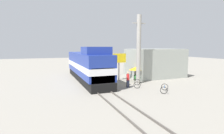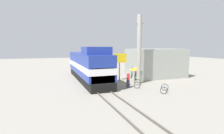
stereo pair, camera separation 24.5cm
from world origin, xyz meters
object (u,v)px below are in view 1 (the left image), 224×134
locomotive (88,66)px  person_bystander (128,79)px  vendor_umbrella (136,68)px  bicycle (137,83)px  utility_pole (139,49)px  billboard_sign (119,60)px  bicycle_spare (164,88)px

locomotive → person_bystander: 6.78m
vendor_umbrella → locomotive: bearing=157.4°
locomotive → bicycle: 7.59m
locomotive → person_bystander: size_ratio=8.46×
utility_pole → vendor_umbrella: 3.13m
billboard_sign → bicycle: bearing=-85.1°
utility_pole → bicycle_spare: bearing=-85.9°
locomotive → person_bystander: (3.37, -5.79, -1.04)m
utility_pole → bicycle: bearing=-123.0°
locomotive → bicycle_spare: bearing=-56.5°
locomotive → billboard_sign: locomotive is taller
utility_pole → person_bystander: bearing=-144.6°
locomotive → billboard_sign: bearing=-17.2°
bicycle → locomotive: bearing=157.4°
billboard_sign → bicycle_spare: (1.81, -7.75, -2.49)m
billboard_sign → person_bystander: size_ratio=2.07×
billboard_sign → bicycle: size_ratio=1.97×
locomotive → bicycle_spare: locomotive is taller
locomotive → vendor_umbrella: bearing=-22.6°
person_bystander → utility_pole: bearing=35.4°
locomotive → bicycle: bearing=-52.0°
bicycle_spare → billboard_sign: bearing=-36.0°
locomotive → bicycle: locomotive is taller
person_bystander → bicycle_spare: bearing=-51.1°
locomotive → bicycle_spare: size_ratio=9.12×
vendor_umbrella → billboard_sign: billboard_sign is taller
vendor_umbrella → bicycle: size_ratio=1.01×
billboard_sign → utility_pole: bearing=-63.1°
utility_pole → person_bystander: (-2.27, -1.61, -3.36)m
person_bystander → bicycle: size_ratio=0.95×
vendor_umbrella → bicycle: (-1.58, -3.29, -1.34)m
vendor_umbrella → bicycle_spare: size_ratio=1.15×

